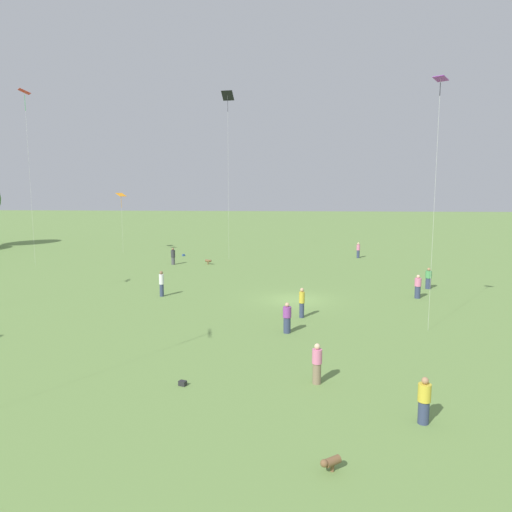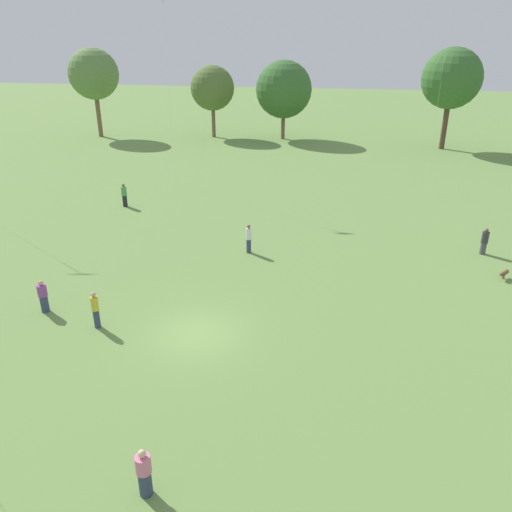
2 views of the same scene
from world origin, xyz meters
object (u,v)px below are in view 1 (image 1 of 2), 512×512
Objects in this scene: person_0 at (428,279)px; kite_4 at (25,99)px; person_4 at (287,318)px; person_8 at (424,401)px; kite_2 at (440,100)px; person_6 at (418,287)px; dog_1 at (330,462)px; person_9 at (302,303)px; kite_1 at (228,101)px; person_5 at (317,364)px; person_1 at (162,284)px; kite_0 at (121,196)px; dog_0 at (208,261)px; person_7 at (173,256)px; picnic_bag_1 at (184,255)px; picnic_bag_0 at (183,383)px; person_3 at (358,250)px.

person_0 is 0.10× the size of kite_4.
kite_4 reaches higher than person_4.
kite_2 is at bearing -4.28° from person_8.
person_6 is 23.75m from dog_1.
person_9 is 0.10× the size of kite_1.
kite_4 is (28.01, 26.35, 15.25)m from person_5.
person_1 is at bearing 78.37° from person_5.
kite_0 is 50.64m from dog_1.
dog_1 is (-13.30, -1.26, -0.53)m from person_4.
dog_0 is at bearing 127.29° from kite_1.
person_9 is 0.14× the size of kite_2.
person_7 is at bearing 15.50° from person_1.
person_9 is at bearing -153.72° from picnic_bag_1.
dog_1 is (-3.13, 3.39, -0.50)m from person_8.
person_7 is (22.91, 11.61, 0.01)m from person_4.
person_7 is at bearing 67.81° from person_5.
person_4 reaches higher than picnic_bag_1.
person_4 is 0.24× the size of kite_0.
person_8 is (-33.08, -16.26, -0.04)m from person_7.
picnic_bag_1 is at bearing -53.47° from kite_4.
kite_1 reaches higher than person_7.
person_7 reaches higher than picnic_bag_1.
dog_0 is 1.18× the size of dog_1.
person_8 is at bearing -88.63° from person_5.
dog_0 is (33.42, 12.70, -0.45)m from person_8.
person_6 is at bearing -11.46° from kite_2.
person_5 is at bearing 57.38° from person_6.
person_7 is (13.86, 20.89, 0.02)m from person_6.
person_8 is 13.92m from person_9.
person_1 is at bearing -11.98° from dog_1.
kite_1 is (27.90, 6.52, 15.99)m from person_4.
person_6 is at bearing -39.06° from picnic_bag_0.
picnic_bag_0 is (2.65, 8.82, -0.70)m from person_8.
kite_1 is (18.85, 15.80, 15.99)m from person_6.
kite_4 reaches higher than person_3.
person_7 is at bearing 37.86° from person_8.
person_4 is 0.09× the size of kite_1.
person_0 is 0.89× the size of person_1.
kite_1 is 50.45× the size of picnic_bag_0.
person_4 is at bearing 38.35° from person_6.
kite_4 is 47.26× the size of picnic_bag_1.
person_7 is at bearing 40.18° from kite_2.
person_3 is 0.94× the size of person_9.
picnic_bag_1 is (28.05, 19.66, -12.27)m from kite_2.
picnic_bag_0 is (-30.43, -7.44, -0.74)m from person_7.
person_7 is at bearing -46.57° from dog_0.
person_8 is 0.10× the size of kite_4.
person_6 is (9.05, -9.27, -0.00)m from person_4.
person_8 is 0.12× the size of kite_2.
person_9 is 16.55m from dog_1.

